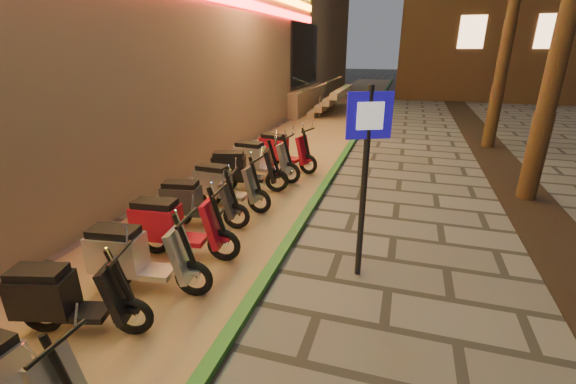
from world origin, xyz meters
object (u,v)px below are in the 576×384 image
(scooter_7, at_px, (195,202))
(scooter_9, at_px, (241,169))
(scooter_11, at_px, (282,150))
(scooter_5, at_px, (135,257))
(scooter_10, at_px, (259,159))
(scooter_6, at_px, (173,226))
(pedestrian_sign, at_px, (366,159))
(scooter_3, at_px, (8,376))
(scooter_8, at_px, (224,185))
(scooter_4, at_px, (64,298))

(scooter_7, bearing_deg, scooter_9, 78.42)
(scooter_7, bearing_deg, scooter_11, 73.95)
(scooter_5, relative_size, scooter_10, 0.98)
(scooter_6, xyz_separation_m, scooter_9, (-0.16, 3.08, 0.00))
(pedestrian_sign, xyz_separation_m, scooter_11, (-2.72, 4.73, -1.26))
(scooter_9, relative_size, scooter_11, 1.01)
(scooter_3, xyz_separation_m, scooter_10, (-0.30, 7.01, 0.06))
(scooter_5, height_order, scooter_7, scooter_5)
(scooter_8, xyz_separation_m, scooter_10, (0.04, 1.95, 0.02))
(scooter_3, distance_m, scooter_6, 3.01)
(scooter_3, bearing_deg, scooter_6, 95.47)
(scooter_10, xyz_separation_m, scooter_11, (0.27, 1.04, -0.00))
(scooter_3, xyz_separation_m, scooter_7, (-0.46, 4.08, 0.02))
(pedestrian_sign, xyz_separation_m, scooter_9, (-3.09, 2.75, -1.25))
(scooter_6, xyz_separation_m, scooter_10, (-0.07, 4.02, -0.00))
(pedestrian_sign, relative_size, scooter_5, 1.59)
(scooter_8, xyz_separation_m, scooter_11, (0.31, 2.98, 0.02))
(scooter_8, distance_m, scooter_10, 1.95)
(scooter_4, distance_m, scooter_9, 5.03)
(scooter_3, xyz_separation_m, scooter_4, (-0.43, 1.04, 0.02))
(scooter_10, distance_m, scooter_11, 1.07)
(scooter_6, relative_size, scooter_11, 1.01)
(scooter_6, distance_m, scooter_10, 4.02)
(pedestrian_sign, xyz_separation_m, scooter_8, (-3.03, 1.75, -1.28))
(scooter_4, relative_size, scooter_5, 0.93)
(scooter_8, distance_m, scooter_11, 3.00)
(pedestrian_sign, relative_size, scooter_9, 1.56)
(scooter_3, relative_size, scooter_8, 0.92)
(scooter_6, bearing_deg, scooter_10, 84.66)
(scooter_3, distance_m, scooter_11, 8.05)
(scooter_5, height_order, scooter_6, scooter_6)
(scooter_3, relative_size, scooter_11, 0.89)
(scooter_4, distance_m, scooter_10, 5.97)
(scooter_7, height_order, scooter_9, scooter_9)
(scooter_9, bearing_deg, scooter_6, -101.58)
(scooter_5, relative_size, scooter_8, 1.03)
(scooter_4, distance_m, scooter_5, 1.00)
(scooter_3, height_order, scooter_7, scooter_7)
(scooter_3, height_order, scooter_10, scooter_10)
(scooter_3, bearing_deg, scooter_4, 113.27)
(pedestrian_sign, distance_m, scooter_4, 4.07)
(scooter_7, bearing_deg, scooter_3, -93.47)
(scooter_6, distance_m, scooter_9, 3.08)
(scooter_4, xyz_separation_m, scooter_5, (0.23, 0.98, 0.04))
(pedestrian_sign, relative_size, scooter_8, 1.64)
(scooter_8, relative_size, scooter_9, 0.95)
(pedestrian_sign, xyz_separation_m, scooter_5, (-2.89, -1.30, -1.26))
(scooter_5, xyz_separation_m, scooter_11, (0.17, 6.03, 0.01))
(scooter_7, bearing_deg, scooter_6, -88.31)
(pedestrian_sign, xyz_separation_m, scooter_4, (-3.12, -2.28, -1.30))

